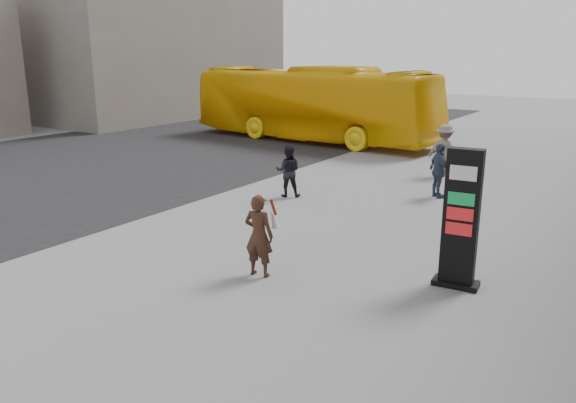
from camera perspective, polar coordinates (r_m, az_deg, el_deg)
The scene contains 9 objects.
ground at distance 11.63m, azimuth -2.80°, elevation -7.31°, with size 100.00×100.00×0.00m, color #9E9EA3.
road at distance 24.12m, azimuth -21.01°, elevation 3.54°, with size 16.00×60.00×0.01m, color black.
bg_building_far at distance 41.76m, azimuth -13.66°, elevation 15.51°, with size 10.00×18.00×10.00m, color gray.
info_pylon at distance 11.07m, azimuth 17.16°, elevation -1.74°, with size 0.90×0.52×2.70m.
woman at distance 11.25m, azimuth -2.96°, elevation -3.35°, with size 0.71×0.66×1.70m.
bus at distance 28.48m, azimuth 2.46°, elevation 9.90°, with size 3.09×13.20×3.68m, color yellow.
pedestrian_a at distance 17.42m, azimuth 0.02°, elevation 3.11°, with size 0.78×0.61×1.61m, color black.
pedestrian_b at distance 21.08m, azimuth 15.60°, elevation 5.03°, with size 1.21×0.69×1.87m, color slate.
pedestrian_c at distance 17.88m, azimuth 15.09°, elevation 3.04°, with size 0.99×0.41×1.69m, color #354457.
Camera 1 is at (6.40, -8.63, 4.44)m, focal length 35.00 mm.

